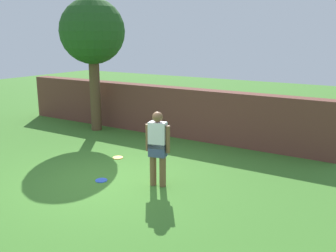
# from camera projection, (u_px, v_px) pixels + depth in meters

# --- Properties ---
(ground_plane) EXTENTS (40.00, 40.00, 0.00)m
(ground_plane) POSITION_uv_depth(u_px,v_px,m) (111.00, 181.00, 8.45)
(ground_plane) COLOR #3D7528
(brick_wall) EXTENTS (11.17, 0.50, 1.56)m
(brick_wall) POSITION_uv_depth(u_px,v_px,m) (158.00, 109.00, 12.46)
(brick_wall) COLOR brown
(brick_wall) RESTS_ON ground
(tree) EXTENTS (2.12, 2.12, 4.34)m
(tree) POSITION_uv_depth(u_px,v_px,m) (92.00, 33.00, 12.27)
(tree) COLOR brown
(tree) RESTS_ON ground
(person) EXTENTS (0.53, 0.29, 1.62)m
(person) POSITION_uv_depth(u_px,v_px,m) (158.00, 145.00, 7.97)
(person) COLOR brown
(person) RESTS_ON ground
(frisbee_orange) EXTENTS (0.27, 0.27, 0.02)m
(frisbee_orange) POSITION_uv_depth(u_px,v_px,m) (118.00, 158.00, 10.02)
(frisbee_orange) COLOR orange
(frisbee_orange) RESTS_ON ground
(frisbee_blue) EXTENTS (0.27, 0.27, 0.02)m
(frisbee_blue) POSITION_uv_depth(u_px,v_px,m) (101.00, 180.00, 8.44)
(frisbee_blue) COLOR blue
(frisbee_blue) RESTS_ON ground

